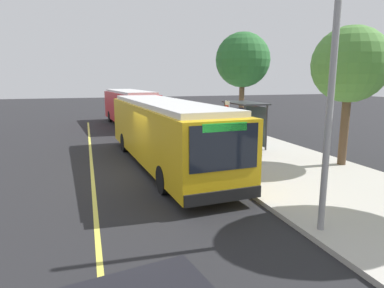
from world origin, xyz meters
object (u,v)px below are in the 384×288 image
Objects in this scene: transit_bus_second at (130,106)px; route_sign_post at (227,122)px; waiting_bench at (246,137)px; transit_bus_main at (164,130)px; pedestrian_commuter at (220,139)px.

transit_bus_second and route_sign_post have the same top height.
route_sign_post reaches higher than waiting_bench.
transit_bus_second is 3.70× the size of route_sign_post.
waiting_bench is 4.05m from route_sign_post.
transit_bus_main and transit_bus_second have the same top height.
transit_bus_second is 14.70m from route_sign_post.
pedestrian_commuter is (2.50, -2.66, 0.48)m from waiting_bench.
waiting_bench is at bearing 23.96° from transit_bus_second.
pedestrian_commuter is at bearing 9.98° from transit_bus_second.
waiting_bench is (11.54, 5.13, -0.98)m from transit_bus_second.
waiting_bench is at bearing 139.57° from route_sign_post.
route_sign_post is (2.91, -2.48, 1.32)m from waiting_bench.
pedestrian_commuter is (14.05, 2.47, -0.50)m from transit_bus_second.
transit_bus_main is at bearing -92.22° from pedestrian_commuter.
transit_bus_main reaches higher than waiting_bench.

